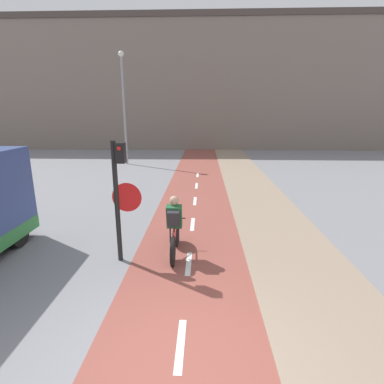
% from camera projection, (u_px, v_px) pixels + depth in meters
% --- Properties ---
extents(ground_plane, '(120.00, 120.00, 0.00)m').
position_uv_depth(ground_plane, '(178.00, 374.00, 4.03)').
color(ground_plane, gray).
extents(bike_lane, '(2.69, 60.00, 0.02)m').
position_uv_depth(bike_lane, '(178.00, 373.00, 4.03)').
color(bike_lane, brown).
rests_on(bike_lane, ground_plane).
extents(sidewalk_strip, '(2.40, 60.00, 0.05)m').
position_uv_depth(sidewalk_strip, '(371.00, 379.00, 3.93)').
color(sidewalk_strip, gray).
rests_on(sidewalk_strip, ground_plane).
extents(building_row_background, '(60.00, 5.20, 11.57)m').
position_uv_depth(building_row_background, '(201.00, 86.00, 28.55)').
color(building_row_background, slate).
rests_on(building_row_background, ground_plane).
extents(traffic_light_pole, '(0.67, 0.25, 2.82)m').
position_uv_depth(traffic_light_pole, '(120.00, 188.00, 6.67)').
color(traffic_light_pole, black).
rests_on(traffic_light_pole, ground_plane).
extents(street_lamp_far, '(0.36, 0.36, 7.04)m').
position_uv_depth(street_lamp_far, '(124.00, 98.00, 19.11)').
color(street_lamp_far, gray).
rests_on(street_lamp_far, ground_plane).
extents(cyclist_near, '(0.46, 1.74, 1.51)m').
position_uv_depth(cyclist_near, '(175.00, 228.00, 7.16)').
color(cyclist_near, black).
rests_on(cyclist_near, ground_plane).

